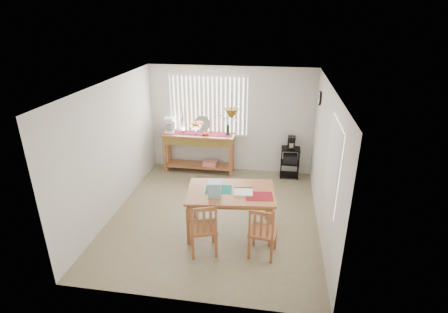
% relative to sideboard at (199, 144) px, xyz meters
% --- Properties ---
extents(ground, '(4.00, 4.50, 0.01)m').
position_rel_sideboard_xyz_m(ground, '(0.75, -1.98, -0.75)').
color(ground, gray).
extents(room_shell, '(4.20, 4.70, 2.70)m').
position_rel_sideboard_xyz_m(room_shell, '(0.75, -1.97, 0.95)').
color(room_shell, silver).
rests_on(room_shell, ground).
extents(sideboard, '(1.77, 0.50, 0.99)m').
position_rel_sideboard_xyz_m(sideboard, '(0.00, 0.00, 0.00)').
color(sideboard, '#A96339').
rests_on(sideboard, ground).
extents(sideboard_items, '(1.68, 0.42, 0.76)m').
position_rel_sideboard_xyz_m(sideboard_items, '(-0.30, 0.02, 0.41)').
color(sideboard_items, maroon).
rests_on(sideboard_items, sideboard).
extents(wire_cart, '(0.44, 0.35, 0.75)m').
position_rel_sideboard_xyz_m(wire_cart, '(2.23, 0.02, -0.30)').
color(wire_cart, black).
rests_on(wire_cart, ground).
extents(cart_items, '(0.18, 0.21, 0.31)m').
position_rel_sideboard_xyz_m(cart_items, '(2.23, 0.03, 0.15)').
color(cart_items, black).
rests_on(cart_items, wire_cart).
extents(dining_table, '(1.64, 1.15, 0.82)m').
position_rel_sideboard_xyz_m(dining_table, '(1.13, -2.45, -0.02)').
color(dining_table, '#A96339').
rests_on(dining_table, ground).
extents(table_items, '(1.23, 0.53, 0.26)m').
position_rel_sideboard_xyz_m(table_items, '(1.00, -2.59, 0.18)').
color(table_items, '#147168').
rests_on(table_items, dining_table).
extents(chair_left, '(0.56, 0.56, 0.96)m').
position_rel_sideboard_xyz_m(chair_left, '(0.77, -3.14, -0.28)').
color(chair_left, '#A96339').
rests_on(chair_left, ground).
extents(chair_right, '(0.49, 0.49, 0.93)m').
position_rel_sideboard_xyz_m(chair_right, '(1.74, -3.07, -0.29)').
color(chair_right, '#A96339').
rests_on(chair_right, ground).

